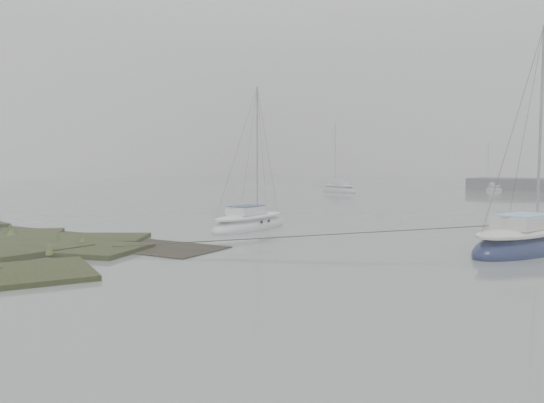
{
  "coord_description": "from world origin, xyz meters",
  "views": [
    {
      "loc": [
        14.75,
        -8.99,
        3.21
      ],
      "look_at": [
        3.27,
        6.97,
        1.8
      ],
      "focal_mm": 35.0,
      "sensor_mm": 36.0,
      "label": 1
    }
  ],
  "objects": [
    {
      "name": "ground",
      "position": [
        0.0,
        30.0,
        0.0
      ],
      "size": [
        160.0,
        160.0,
        0.0
      ],
      "primitive_type": "plane",
      "color": "slate",
      "rests_on": "ground"
    },
    {
      "name": "sailboat_white",
      "position": [
        -1.23,
        11.29,
        0.23
      ],
      "size": [
        1.91,
        5.39,
        7.54
      ],
      "rotation": [
        0.0,
        0.0,
        0.03
      ],
      "color": "silver",
      "rests_on": "ground"
    },
    {
      "name": "sailboat_main",
      "position": [
        11.07,
        11.99,
        0.28
      ],
      "size": [
        3.78,
        6.63,
        8.9
      ],
      "rotation": [
        0.0,
        0.0,
        -0.29
      ],
      "color": "#141C3C",
      "rests_on": "ground"
    },
    {
      "name": "sailboat_far_c",
      "position": [
        -1.26,
        58.68,
        0.19
      ],
      "size": [
        4.15,
        4.13,
        6.22
      ],
      "rotation": [
        0.0,
        0.0,
        0.79
      ],
      "color": "#A4A8AE",
      "rests_on": "ground"
    },
    {
      "name": "sailboat_far_a",
      "position": [
        -14.24,
        44.3,
        0.27
      ],
      "size": [
        6.27,
        4.67,
        8.55
      ],
      "rotation": [
        0.0,
        0.0,
        1.07
      ],
      "color": "#B6BBC1",
      "rests_on": "ground"
    }
  ]
}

